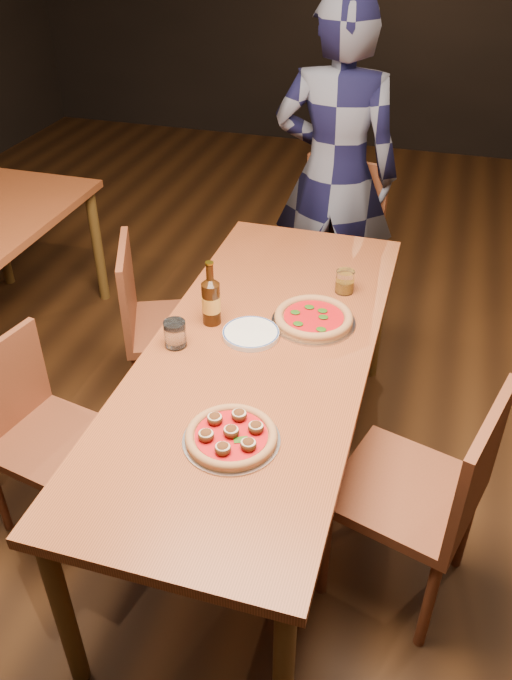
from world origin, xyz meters
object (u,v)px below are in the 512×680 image
(chair_main_nw, at_px, (51,440))
(pizza_margherita, at_px, (314,318))
(beer_bottle, at_px, (211,302))
(pizza_meatball, at_px, (231,436))
(plate_stack, at_px, (251,334))
(chair_main_e, at_px, (406,490))
(chair_end, at_px, (328,252))
(table_main, at_px, (260,364))
(water_glass, at_px, (175,334))
(amber_glass, at_px, (345,282))
(chair_main_sw, at_px, (175,325))
(diner, at_px, (335,175))

(chair_main_nw, relative_size, pizza_margherita, 2.58)
(pizza_margherita, xyz_separation_m, beer_bottle, (-0.38, -0.11, 0.07))
(pizza_meatball, bearing_deg, plate_stack, 100.66)
(chair_main_e, relative_size, chair_end, 0.97)
(table_main, height_order, chair_end, chair_end)
(table_main, bearing_deg, water_glass, -167.01)
(plate_stack, height_order, amber_glass, amber_glass)
(table_main, bearing_deg, amber_glass, 65.00)
(chair_main_e, distance_m, plate_stack, 0.78)
(chair_main_nw, relative_size, chair_main_e, 0.88)
(water_glass, bearing_deg, table_main, 12.99)
(chair_main_nw, relative_size, amber_glass, 8.75)
(chair_main_sw, relative_size, pizza_margherita, 2.79)
(diner, bearing_deg, chair_main_nw, 65.75)
(water_glass, height_order, diner, diner)
(chair_main_sw, distance_m, amber_glass, 0.84)
(amber_glass, bearing_deg, beer_bottle, -140.52)
(water_glass, xyz_separation_m, diner, (0.30, 1.46, 0.09))
(pizza_margherita, height_order, amber_glass, amber_glass)
(chair_main_nw, distance_m, amber_glass, 1.31)
(chair_main_nw, distance_m, pizza_meatball, 0.86)
(chair_end, bearing_deg, pizza_meatball, -78.08)
(chair_end, bearing_deg, beer_bottle, -90.53)
(chair_end, distance_m, plate_stack, 1.27)
(plate_stack, xyz_separation_m, diner, (0.06, 1.32, 0.13))
(plate_stack, distance_m, water_glass, 0.28)
(pizza_meatball, distance_m, beer_bottle, 0.66)
(diner, bearing_deg, chair_main_sw, 58.05)
(chair_main_sw, height_order, chair_end, chair_end)
(chair_main_sw, distance_m, chair_main_e, 1.35)
(chair_main_nw, relative_size, beer_bottle, 3.28)
(chair_main_e, relative_size, pizza_margherita, 2.93)
(chair_main_nw, xyz_separation_m, water_glass, (0.42, 0.28, 0.38))
(pizza_margherita, distance_m, beer_bottle, 0.40)
(chair_main_sw, height_order, pizza_meatball, chair_main_sw)
(table_main, xyz_separation_m, water_glass, (-0.30, -0.07, 0.12))
(plate_stack, bearing_deg, water_glass, -151.49)
(chair_end, relative_size, pizza_margherita, 3.02)
(diner, bearing_deg, chair_main_e, 107.75)
(chair_main_e, bearing_deg, plate_stack, -101.48)
(table_main, bearing_deg, chair_end, 89.51)
(chair_end, bearing_deg, pizza_margherita, -71.93)
(chair_main_e, distance_m, diner, 1.81)
(beer_bottle, relative_size, diner, 0.14)
(chair_main_sw, bearing_deg, water_glass, -177.82)
(chair_main_nw, bearing_deg, water_glass, -45.06)
(table_main, relative_size, chair_end, 2.05)
(chair_main_e, height_order, diner, diner)
(chair_end, xyz_separation_m, plate_stack, (-0.06, -1.23, 0.27))
(pizza_margherita, relative_size, water_glass, 3.20)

